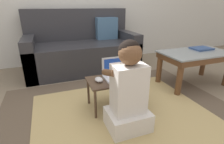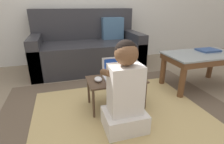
# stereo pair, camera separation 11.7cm
# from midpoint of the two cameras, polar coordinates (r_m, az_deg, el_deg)

# --- Properties ---
(ground_plane) EXTENTS (16.00, 16.00, 0.00)m
(ground_plane) POSITION_cam_midpoint_polar(r_m,az_deg,el_deg) (1.87, -2.15, -11.27)
(ground_plane) COLOR #7F705B
(area_rug) EXTENTS (2.30, 1.93, 0.01)m
(area_rug) POSITION_cam_midpoint_polar(r_m,az_deg,el_deg) (1.75, 1.70, -13.81)
(area_rug) COLOR brown
(area_rug) RESTS_ON ground_plane
(couch) EXTENTS (1.70, 0.86, 0.94)m
(couch) POSITION_cam_midpoint_polar(r_m,az_deg,el_deg) (2.93, -10.74, 7.21)
(couch) COLOR #2D2D33
(couch) RESTS_ON ground_plane
(coffee_table) EXTENTS (0.89, 0.50, 0.44)m
(coffee_table) POSITION_cam_midpoint_polar(r_m,az_deg,el_deg) (2.47, 24.28, 4.26)
(coffee_table) COLOR gray
(coffee_table) RESTS_ON ground_plane
(laptop_desk) EXTENTS (0.57, 0.33, 0.31)m
(laptop_desk) POSITION_cam_midpoint_polar(r_m,az_deg,el_deg) (1.76, -0.45, -3.40)
(laptop_desk) COLOR #4C3828
(laptop_desk) RESTS_ON ground_plane
(laptop) EXTENTS (0.31, 0.19, 0.20)m
(laptop) POSITION_cam_midpoint_polar(r_m,az_deg,el_deg) (1.77, 0.40, -0.74)
(laptop) COLOR silver
(laptop) RESTS_ON laptop_desk
(computer_mouse) EXTENTS (0.07, 0.10, 0.04)m
(computer_mouse) POSITION_cam_midpoint_polar(r_m,az_deg,el_deg) (1.68, -6.28, -2.54)
(computer_mouse) COLOR silver
(computer_mouse) RESTS_ON laptop_desk
(person_seated) EXTENTS (0.35, 0.39, 0.77)m
(person_seated) POSITION_cam_midpoint_polar(r_m,az_deg,el_deg) (1.42, 2.99, -6.73)
(person_seated) COLOR silver
(person_seated) RESTS_ON ground_plane
(book_on_table) EXTENTS (0.26, 0.20, 0.02)m
(book_on_table) POSITION_cam_midpoint_polar(r_m,az_deg,el_deg) (2.62, 26.03, 6.92)
(book_on_table) COLOR #334C7F
(book_on_table) RESTS_ON coffee_table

